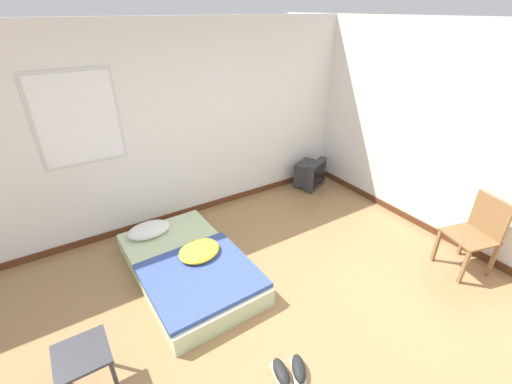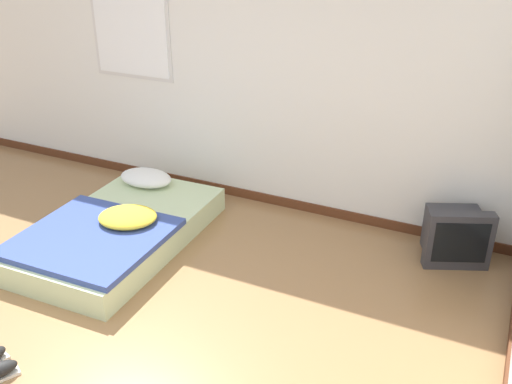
% 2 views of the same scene
% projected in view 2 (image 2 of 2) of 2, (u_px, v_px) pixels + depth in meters
% --- Properties ---
extents(ground_plane, '(20.00, 20.00, 0.00)m').
position_uv_depth(ground_plane, '(40.00, 366.00, 3.55)').
color(ground_plane, '#997047').
extents(wall_back, '(7.68, 0.08, 2.60)m').
position_uv_depth(wall_back, '(233.00, 66.00, 5.16)').
color(wall_back, white).
rests_on(wall_back, ground_plane).
extents(mattress_bed, '(1.13, 1.86, 0.36)m').
position_uv_depth(mattress_bed, '(119.00, 229.00, 4.81)').
color(mattress_bed, beige).
rests_on(mattress_bed, ground_plane).
extents(crt_tv, '(0.57, 0.52, 0.48)m').
position_uv_depth(crt_tv, '(455.00, 235.00, 4.55)').
color(crt_tv, '#333338').
rests_on(crt_tv, ground_plane).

